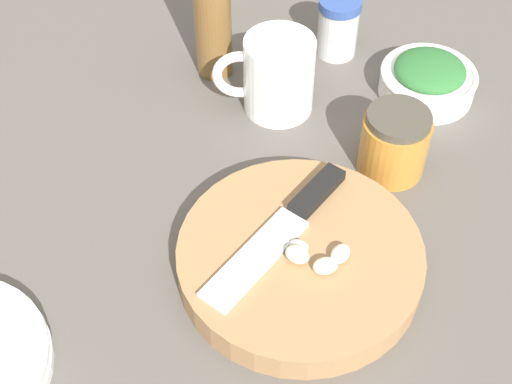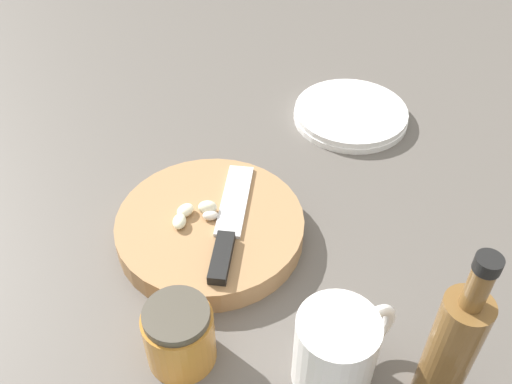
# 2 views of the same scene
# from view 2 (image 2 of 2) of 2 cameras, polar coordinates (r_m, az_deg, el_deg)

# --- Properties ---
(ground_plane) EXTENTS (5.00, 5.00, 0.00)m
(ground_plane) POSITION_cam_2_polar(r_m,az_deg,el_deg) (0.75, 4.37, -5.69)
(ground_plane) COLOR #56514C
(cutting_board) EXTENTS (0.25, 0.25, 0.03)m
(cutting_board) POSITION_cam_2_polar(r_m,az_deg,el_deg) (0.75, -4.59, -3.61)
(cutting_board) COLOR #9E754C
(cutting_board) RESTS_ON ground_plane
(chef_knife) EXTENTS (0.21, 0.05, 0.01)m
(chef_knife) POSITION_cam_2_polar(r_m,az_deg,el_deg) (0.72, -2.74, -3.45)
(chef_knife) COLOR black
(chef_knife) RESTS_ON cutting_board
(garlic_cloves) EXTENTS (0.05, 0.06, 0.02)m
(garlic_cloves) POSITION_cam_2_polar(r_m,az_deg,el_deg) (0.74, -6.11, -2.07)
(garlic_cloves) COLOR #EDE9C7
(garlic_cloves) RESTS_ON cutting_board
(coffee_mug) EXTENTS (0.09, 0.11, 0.10)m
(coffee_mug) POSITION_cam_2_polar(r_m,az_deg,el_deg) (0.61, 8.12, -15.37)
(coffee_mug) COLOR white
(coffee_mug) RESTS_ON ground_plane
(plate_stack) EXTENTS (0.19, 0.19, 0.02)m
(plate_stack) POSITION_cam_2_polar(r_m,az_deg,el_deg) (0.97, 9.44, 7.68)
(plate_stack) COLOR white
(plate_stack) RESTS_ON ground_plane
(honey_jar) EXTENTS (0.08, 0.08, 0.08)m
(honey_jar) POSITION_cam_2_polar(r_m,az_deg,el_deg) (0.63, -7.68, -14.00)
(honey_jar) COLOR #BC7A2D
(honey_jar) RESTS_ON ground_plane
(oil_bottle) EXTENTS (0.05, 0.05, 0.22)m
(oil_bottle) POSITION_cam_2_polar(r_m,az_deg,el_deg) (0.59, 18.96, -14.56)
(oil_bottle) COLOR brown
(oil_bottle) RESTS_ON ground_plane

